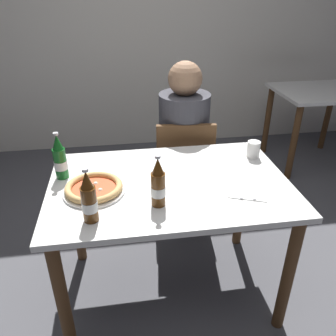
{
  "coord_description": "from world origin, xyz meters",
  "views": [
    {
      "loc": [
        -0.23,
        -1.45,
        1.63
      ],
      "look_at": [
        0.0,
        0.05,
        0.8
      ],
      "focal_mm": 36.25,
      "sensor_mm": 36.0,
      "label": 1
    }
  ],
  "objects_px": {
    "pizza_margherita_near": "(94,188)",
    "beer_bottle_center": "(158,185)",
    "beer_bottle_left": "(60,159)",
    "napkin_with_cutlery": "(248,190)",
    "chair_behind_table": "(183,168)",
    "beer_bottle_right": "(89,199)",
    "paper_cup": "(253,149)",
    "dining_table_main": "(169,200)",
    "diner_seated": "(183,152)",
    "dining_table_background": "(317,107)"
  },
  "relations": [
    {
      "from": "pizza_margherita_near",
      "to": "beer_bottle_center",
      "type": "height_order",
      "value": "beer_bottle_center"
    },
    {
      "from": "beer_bottle_left",
      "to": "napkin_with_cutlery",
      "type": "xyz_separation_m",
      "value": [
        0.9,
        -0.26,
        -0.1
      ]
    },
    {
      "from": "beer_bottle_left",
      "to": "napkin_with_cutlery",
      "type": "height_order",
      "value": "beer_bottle_left"
    },
    {
      "from": "beer_bottle_left",
      "to": "chair_behind_table",
      "type": "bearing_deg",
      "value": 33.43
    },
    {
      "from": "chair_behind_table",
      "to": "pizza_margherita_near",
      "type": "relative_size",
      "value": 2.89
    },
    {
      "from": "beer_bottle_center",
      "to": "beer_bottle_right",
      "type": "distance_m",
      "value": 0.3
    },
    {
      "from": "pizza_margherita_near",
      "to": "paper_cup",
      "type": "bearing_deg",
      "value": 15.41
    },
    {
      "from": "dining_table_main",
      "to": "beer_bottle_right",
      "type": "xyz_separation_m",
      "value": [
        -0.37,
        -0.26,
        0.22
      ]
    },
    {
      "from": "dining_table_main",
      "to": "chair_behind_table",
      "type": "distance_m",
      "value": 0.66
    },
    {
      "from": "chair_behind_table",
      "to": "napkin_with_cutlery",
      "type": "height_order",
      "value": "chair_behind_table"
    },
    {
      "from": "diner_seated",
      "to": "beer_bottle_left",
      "type": "relative_size",
      "value": 4.89
    },
    {
      "from": "dining_table_background",
      "to": "beer_bottle_left",
      "type": "bearing_deg",
      "value": -149.27
    },
    {
      "from": "beer_bottle_left",
      "to": "beer_bottle_center",
      "type": "distance_m",
      "value": 0.56
    },
    {
      "from": "diner_seated",
      "to": "beer_bottle_center",
      "type": "relative_size",
      "value": 4.89
    },
    {
      "from": "beer_bottle_right",
      "to": "paper_cup",
      "type": "relative_size",
      "value": 2.6
    },
    {
      "from": "dining_table_main",
      "to": "beer_bottle_center",
      "type": "height_order",
      "value": "beer_bottle_center"
    },
    {
      "from": "beer_bottle_left",
      "to": "paper_cup",
      "type": "xyz_separation_m",
      "value": [
        1.05,
        0.07,
        -0.06
      ]
    },
    {
      "from": "chair_behind_table",
      "to": "napkin_with_cutlery",
      "type": "xyz_separation_m",
      "value": [
        0.16,
        -0.75,
        0.27
      ]
    },
    {
      "from": "chair_behind_table",
      "to": "beer_bottle_center",
      "type": "height_order",
      "value": "beer_bottle_center"
    },
    {
      "from": "diner_seated",
      "to": "dining_table_background",
      "type": "distance_m",
      "value": 1.64
    },
    {
      "from": "dining_table_main",
      "to": "pizza_margherita_near",
      "type": "bearing_deg",
      "value": -173.17
    },
    {
      "from": "dining_table_main",
      "to": "beer_bottle_left",
      "type": "height_order",
      "value": "beer_bottle_left"
    },
    {
      "from": "beer_bottle_center",
      "to": "paper_cup",
      "type": "distance_m",
      "value": 0.72
    },
    {
      "from": "dining_table_main",
      "to": "beer_bottle_right",
      "type": "height_order",
      "value": "beer_bottle_right"
    },
    {
      "from": "paper_cup",
      "to": "diner_seated",
      "type": "bearing_deg",
      "value": 124.09
    },
    {
      "from": "beer_bottle_right",
      "to": "beer_bottle_center",
      "type": "bearing_deg",
      "value": 13.52
    },
    {
      "from": "diner_seated",
      "to": "pizza_margherita_near",
      "type": "bearing_deg",
      "value": -129.19
    },
    {
      "from": "beer_bottle_right",
      "to": "chair_behind_table",
      "type": "bearing_deg",
      "value": 56.82
    },
    {
      "from": "beer_bottle_center",
      "to": "chair_behind_table",
      "type": "bearing_deg",
      "value": 70.91
    },
    {
      "from": "chair_behind_table",
      "to": "paper_cup",
      "type": "distance_m",
      "value": 0.61
    },
    {
      "from": "beer_bottle_center",
      "to": "paper_cup",
      "type": "height_order",
      "value": "beer_bottle_center"
    },
    {
      "from": "chair_behind_table",
      "to": "beer_bottle_right",
      "type": "height_order",
      "value": "beer_bottle_right"
    },
    {
      "from": "chair_behind_table",
      "to": "napkin_with_cutlery",
      "type": "bearing_deg",
      "value": 107.84
    },
    {
      "from": "dining_table_background",
      "to": "beer_bottle_right",
      "type": "distance_m",
      "value": 2.66
    },
    {
      "from": "dining_table_background",
      "to": "beer_bottle_right",
      "type": "height_order",
      "value": "beer_bottle_right"
    },
    {
      "from": "paper_cup",
      "to": "dining_table_background",
      "type": "bearing_deg",
      "value": 47.14
    },
    {
      "from": "dining_table_main",
      "to": "chair_behind_table",
      "type": "bearing_deg",
      "value": 72.12
    },
    {
      "from": "diner_seated",
      "to": "beer_bottle_left",
      "type": "xyz_separation_m",
      "value": [
        -0.74,
        -0.53,
        0.27
      ]
    },
    {
      "from": "chair_behind_table",
      "to": "beer_bottle_left",
      "type": "bearing_deg",
      "value": 38.9
    },
    {
      "from": "dining_table_background",
      "to": "pizza_margherita_near",
      "type": "distance_m",
      "value": 2.51
    },
    {
      "from": "beer_bottle_center",
      "to": "diner_seated",
      "type": "bearing_deg",
      "value": 71.55
    },
    {
      "from": "pizza_margherita_near",
      "to": "beer_bottle_right",
      "type": "height_order",
      "value": "beer_bottle_right"
    },
    {
      "from": "dining_table_main",
      "to": "napkin_with_cutlery",
      "type": "xyz_separation_m",
      "value": [
        0.36,
        -0.14,
        0.12
      ]
    },
    {
      "from": "dining_table_main",
      "to": "beer_bottle_center",
      "type": "relative_size",
      "value": 4.86
    },
    {
      "from": "pizza_margherita_near",
      "to": "napkin_with_cutlery",
      "type": "xyz_separation_m",
      "value": [
        0.73,
        -0.09,
        -0.02
      ]
    },
    {
      "from": "dining_table_main",
      "to": "napkin_with_cutlery",
      "type": "distance_m",
      "value": 0.4
    },
    {
      "from": "beer_bottle_center",
      "to": "beer_bottle_right",
      "type": "xyz_separation_m",
      "value": [
        -0.29,
        -0.07,
        0.0
      ]
    },
    {
      "from": "chair_behind_table",
      "to": "diner_seated",
      "type": "height_order",
      "value": "diner_seated"
    },
    {
      "from": "beer_bottle_center",
      "to": "dining_table_main",
      "type": "bearing_deg",
      "value": 67.2
    },
    {
      "from": "diner_seated",
      "to": "dining_table_main",
      "type": "bearing_deg",
      "value": -107.13
    }
  ]
}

